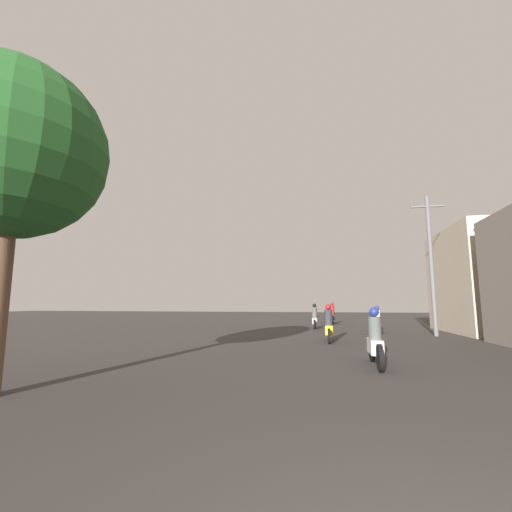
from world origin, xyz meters
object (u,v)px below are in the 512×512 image
at_px(motorcycle_silver, 315,319).
at_px(street_tree, 13,151).
at_px(utility_pole_far, 431,261).
at_px(motorcycle_black, 332,315).
at_px(motorcycle_red, 377,322).
at_px(building_right_far, 492,280).
at_px(motorcycle_white, 375,342).
at_px(motorcycle_yellow, 329,327).

height_order(motorcycle_silver, street_tree, street_tree).
bearing_deg(utility_pole_far, street_tree, -129.64).
bearing_deg(motorcycle_black, street_tree, -108.86).
distance_m(motorcycle_black, street_tree, 23.20).
height_order(motorcycle_red, motorcycle_black, motorcycle_black).
bearing_deg(motorcycle_silver, motorcycle_black, 69.76).
distance_m(motorcycle_red, motorcycle_black, 7.81).
bearing_deg(utility_pole_far, building_right_far, 32.80).
xyz_separation_m(motorcycle_white, motorcycle_silver, (-1.86, 12.79, 0.03)).
relative_size(motorcycle_yellow, street_tree, 0.34).
distance_m(motorcycle_white, motorcycle_red, 10.42).
xyz_separation_m(motorcycle_yellow, motorcycle_black, (0.42, 12.38, 0.03)).
height_order(motorcycle_red, building_right_far, building_right_far).
bearing_deg(utility_pole_far, motorcycle_black, 117.90).
relative_size(motorcycle_yellow, building_right_far, 0.30).
relative_size(motorcycle_black, utility_pole_far, 0.29).
distance_m(motorcycle_silver, motorcycle_black, 5.15).
distance_m(motorcycle_white, motorcycle_black, 17.81).
distance_m(motorcycle_silver, street_tree, 18.15).
height_order(building_right_far, utility_pole_far, utility_pole_far).
xyz_separation_m(motorcycle_black, utility_pole_far, (4.69, -8.86, 2.99)).
bearing_deg(motorcycle_silver, motorcycle_white, -88.54).
xyz_separation_m(motorcycle_black, street_tree, (-6.22, -22.03, 3.76)).
distance_m(motorcycle_red, motorcycle_silver, 4.20).
bearing_deg(street_tree, motorcycle_silver, 73.57).
height_order(motorcycle_black, utility_pole_far, utility_pole_far).
bearing_deg(motorcycle_white, motorcycle_red, 76.18).
relative_size(building_right_far, utility_pole_far, 0.99).
distance_m(motorcycle_silver, building_right_far, 9.91).
relative_size(motorcycle_silver, motorcycle_black, 1.01).
xyz_separation_m(motorcycle_white, utility_pole_far, (4.02, 8.93, 3.04)).
bearing_deg(motorcycle_black, building_right_far, -41.02).
relative_size(motorcycle_white, motorcycle_red, 1.10).
distance_m(motorcycle_yellow, building_right_far, 10.78).
height_order(motorcycle_white, street_tree, street_tree).
distance_m(motorcycle_yellow, street_tree, 11.88).
height_order(motorcycle_white, motorcycle_black, motorcycle_black).
bearing_deg(motorcycle_red, motorcycle_silver, 135.96).
bearing_deg(utility_pole_far, motorcycle_silver, 146.77).
height_order(motorcycle_white, motorcycle_yellow, motorcycle_yellow).
height_order(motorcycle_white, building_right_far, building_right_far).
xyz_separation_m(utility_pole_far, street_tree, (-10.91, -13.17, 0.77)).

